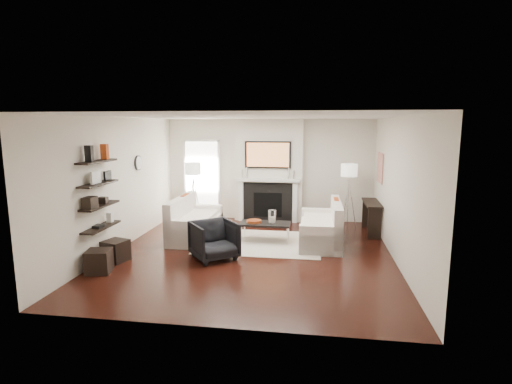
# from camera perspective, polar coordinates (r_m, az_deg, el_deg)

# --- Properties ---
(room_envelope) EXTENTS (6.00, 6.00, 6.00)m
(room_envelope) POSITION_cam_1_polar(r_m,az_deg,el_deg) (7.77, -0.65, 0.73)
(room_envelope) COLOR black
(room_envelope) RESTS_ON ground
(chimney_breast) EXTENTS (1.80, 0.25, 2.70)m
(chimney_breast) POSITION_cam_1_polar(r_m,az_deg,el_deg) (10.59, 1.80, 3.08)
(chimney_breast) COLOR silver
(chimney_breast) RESTS_ON floor
(fireplace_surround) EXTENTS (1.30, 0.02, 1.04)m
(fireplace_surround) POSITION_cam_1_polar(r_m,az_deg,el_deg) (10.59, 1.70, -1.47)
(fireplace_surround) COLOR black
(fireplace_surround) RESTS_ON floor
(firebox) EXTENTS (0.75, 0.02, 0.65)m
(firebox) POSITION_cam_1_polar(r_m,az_deg,el_deg) (10.59, 1.69, -1.85)
(firebox) COLOR black
(firebox) RESTS_ON floor
(mantel_pilaster_l) EXTENTS (0.12, 0.08, 1.10)m
(mantel_pilaster_l) POSITION_cam_1_polar(r_m,az_deg,el_deg) (10.66, -2.17, -1.23)
(mantel_pilaster_l) COLOR white
(mantel_pilaster_l) RESTS_ON floor
(mantel_pilaster_r) EXTENTS (0.12, 0.08, 1.10)m
(mantel_pilaster_r) POSITION_cam_1_polar(r_m,az_deg,el_deg) (10.49, 5.59, -1.44)
(mantel_pilaster_r) COLOR white
(mantel_pilaster_r) RESTS_ON floor
(mantel_shelf) EXTENTS (1.70, 0.18, 0.07)m
(mantel_shelf) POSITION_cam_1_polar(r_m,az_deg,el_deg) (10.44, 1.68, 1.71)
(mantel_shelf) COLOR white
(mantel_shelf) RESTS_ON chimney_breast
(tv_body) EXTENTS (1.20, 0.06, 0.70)m
(tv_body) POSITION_cam_1_polar(r_m,az_deg,el_deg) (10.40, 1.71, 5.34)
(tv_body) COLOR black
(tv_body) RESTS_ON chimney_breast
(tv_screen) EXTENTS (1.10, 0.00, 0.62)m
(tv_screen) POSITION_cam_1_polar(r_m,az_deg,el_deg) (10.36, 1.69, 5.33)
(tv_screen) COLOR #BF723F
(tv_screen) RESTS_ON tv_body
(candlestick_l_tall) EXTENTS (0.04, 0.04, 0.30)m
(candlestick_l_tall) POSITION_cam_1_polar(r_m,az_deg,el_deg) (10.50, -1.29, 2.78)
(candlestick_l_tall) COLOR silver
(candlestick_l_tall) RESTS_ON mantel_shelf
(candlestick_l_short) EXTENTS (0.04, 0.04, 0.24)m
(candlestick_l_short) POSITION_cam_1_polar(r_m,az_deg,el_deg) (10.53, -1.99, 2.63)
(candlestick_l_short) COLOR silver
(candlestick_l_short) RESTS_ON mantel_shelf
(candlestick_r_tall) EXTENTS (0.04, 0.04, 0.30)m
(candlestick_r_tall) POSITION_cam_1_polar(r_m,az_deg,el_deg) (10.38, 4.71, 2.67)
(candlestick_r_tall) COLOR silver
(candlestick_r_tall) RESTS_ON mantel_shelf
(candlestick_r_short) EXTENTS (0.04, 0.04, 0.24)m
(candlestick_r_short) POSITION_cam_1_polar(r_m,az_deg,el_deg) (10.37, 5.43, 2.49)
(candlestick_r_short) COLOR silver
(candlestick_r_short) RESTS_ON mantel_shelf
(hallway_panel) EXTENTS (0.90, 0.02, 2.10)m
(hallway_panel) POSITION_cam_1_polar(r_m,az_deg,el_deg) (11.10, -7.68, 1.73)
(hallway_panel) COLOR white
(hallway_panel) RESTS_ON floor
(door_trim_l) EXTENTS (0.06, 0.06, 2.16)m
(door_trim_l) POSITION_cam_1_polar(r_m,az_deg,el_deg) (11.22, -10.06, 1.76)
(door_trim_l) COLOR white
(door_trim_l) RESTS_ON floor
(door_trim_r) EXTENTS (0.06, 0.06, 2.16)m
(door_trim_r) POSITION_cam_1_polar(r_m,az_deg,el_deg) (10.95, -5.29, 1.68)
(door_trim_r) COLOR white
(door_trim_r) RESTS_ON floor
(door_trim_top) EXTENTS (1.02, 0.06, 0.06)m
(door_trim_top) POSITION_cam_1_polar(r_m,az_deg,el_deg) (10.98, -7.83, 7.31)
(door_trim_top) COLOR white
(door_trim_top) RESTS_ON wall_back
(rug) EXTENTS (2.60, 2.00, 0.01)m
(rug) POSITION_cam_1_polar(r_m,az_deg,el_deg) (8.80, 0.60, -7.20)
(rug) COLOR #B9A997
(rug) RESTS_ON floor
(loveseat_left_base) EXTENTS (0.85, 1.80, 0.42)m
(loveseat_left_base) POSITION_cam_1_polar(r_m,az_deg,el_deg) (9.21, -8.60, -5.22)
(loveseat_left_base) COLOR silver
(loveseat_left_base) RESTS_ON floor
(loveseat_left_back) EXTENTS (0.18, 1.80, 0.80)m
(loveseat_left_back) POSITION_cam_1_polar(r_m,az_deg,el_deg) (9.24, -10.64, -3.21)
(loveseat_left_back) COLOR silver
(loveseat_left_back) RESTS_ON floor
(loveseat_left_arm_n) EXTENTS (0.85, 0.18, 0.60)m
(loveseat_left_arm_n) POSITION_cam_1_polar(r_m,az_deg,el_deg) (8.45, -10.22, -5.99)
(loveseat_left_arm_n) COLOR silver
(loveseat_left_arm_n) RESTS_ON floor
(loveseat_left_arm_s) EXTENTS (0.85, 0.18, 0.60)m
(loveseat_left_arm_s) POSITION_cam_1_polar(r_m,az_deg,el_deg) (9.95, -7.26, -3.55)
(loveseat_left_arm_s) COLOR silver
(loveseat_left_arm_s) RESTS_ON floor
(loveseat_left_cushion) EXTENTS (0.63, 1.44, 0.10)m
(loveseat_left_cushion) POSITION_cam_1_polar(r_m,az_deg,el_deg) (9.14, -8.34, -3.66)
(loveseat_left_cushion) COLOR silver
(loveseat_left_cushion) RESTS_ON loveseat_left_base
(pillow_left_orange) EXTENTS (0.10, 0.42, 0.42)m
(pillow_left_orange) POSITION_cam_1_polar(r_m,az_deg,el_deg) (9.48, -10.09, -1.62)
(pillow_left_orange) COLOR #AB3F15
(pillow_left_orange) RESTS_ON loveseat_left_cushion
(pillow_left_charcoal) EXTENTS (0.10, 0.40, 0.40)m
(pillow_left_charcoal) POSITION_cam_1_polar(r_m,az_deg,el_deg) (8.93, -11.30, -2.41)
(pillow_left_charcoal) COLOR black
(pillow_left_charcoal) RESTS_ON loveseat_left_cushion
(loveseat_right_base) EXTENTS (0.85, 1.80, 0.42)m
(loveseat_right_base) POSITION_cam_1_polar(r_m,az_deg,el_deg) (8.81, 9.15, -5.93)
(loveseat_right_base) COLOR silver
(loveseat_right_base) RESTS_ON floor
(loveseat_right_back) EXTENTS (0.18, 1.80, 0.80)m
(loveseat_right_back) POSITION_cam_1_polar(r_m,az_deg,el_deg) (8.74, 11.41, -3.97)
(loveseat_right_back) COLOR silver
(loveseat_right_back) RESTS_ON floor
(loveseat_right_arm_n) EXTENTS (0.85, 0.18, 0.60)m
(loveseat_right_arm_n) POSITION_cam_1_polar(r_m,az_deg,el_deg) (8.00, 9.23, -6.84)
(loveseat_right_arm_n) COLOR silver
(loveseat_right_arm_n) RESTS_ON floor
(loveseat_right_arm_s) EXTENTS (0.85, 0.18, 0.60)m
(loveseat_right_arm_s) POSITION_cam_1_polar(r_m,az_deg,el_deg) (9.57, 9.11, -4.12)
(loveseat_right_arm_s) COLOR silver
(loveseat_right_arm_s) RESTS_ON floor
(loveseat_right_cushion) EXTENTS (0.63, 1.44, 0.10)m
(loveseat_right_cushion) POSITION_cam_1_polar(r_m,az_deg,el_deg) (8.74, 8.87, -4.28)
(loveseat_right_cushion) COLOR silver
(loveseat_right_cushion) RESTS_ON loveseat_right_base
(pillow_right_orange) EXTENTS (0.10, 0.42, 0.42)m
(pillow_right_orange) POSITION_cam_1_polar(r_m,az_deg,el_deg) (8.99, 11.36, -2.27)
(pillow_right_orange) COLOR #AB3F15
(pillow_right_orange) RESTS_ON loveseat_right_cushion
(pillow_right_charcoal) EXTENTS (0.10, 0.40, 0.40)m
(pillow_right_charcoal) POSITION_cam_1_polar(r_m,az_deg,el_deg) (8.41, 11.55, -3.16)
(pillow_right_charcoal) COLOR black
(pillow_right_charcoal) RESTS_ON loveseat_right_cushion
(coffee_table) EXTENTS (1.10, 0.55, 0.04)m
(coffee_table) POSITION_cam_1_polar(r_m,az_deg,el_deg) (8.79, 1.33, -4.55)
(coffee_table) COLOR black
(coffee_table) RESTS_ON floor
(coffee_leg_nw) EXTENTS (0.02, 0.02, 0.38)m
(coffee_leg_nw) POSITION_cam_1_polar(r_m,az_deg,el_deg) (8.71, -2.14, -6.12)
(coffee_leg_nw) COLOR silver
(coffee_leg_nw) RESTS_ON floor
(coffee_leg_ne) EXTENTS (0.02, 0.02, 0.38)m
(coffee_leg_ne) POSITION_cam_1_polar(r_m,az_deg,el_deg) (8.59, 4.48, -6.37)
(coffee_leg_ne) COLOR silver
(coffee_leg_ne) RESTS_ON floor
(coffee_leg_sw) EXTENTS (0.02, 0.02, 0.38)m
(coffee_leg_sw) POSITION_cam_1_polar(r_m,az_deg,el_deg) (9.13, -1.63, -5.38)
(coffee_leg_sw) COLOR silver
(coffee_leg_sw) RESTS_ON floor
(coffee_leg_se) EXTENTS (0.02, 0.02, 0.38)m
(coffee_leg_se) POSITION_cam_1_polar(r_m,az_deg,el_deg) (9.01, 4.67, -5.61)
(coffee_leg_se) COLOR silver
(coffee_leg_se) RESTS_ON floor
(hurricane_glass) EXTENTS (0.17, 0.17, 0.30)m
(hurricane_glass) POSITION_cam_1_polar(r_m,az_deg,el_deg) (8.74, 2.32, -3.56)
(hurricane_glass) COLOR white
(hurricane_glass) RESTS_ON coffee_table
(hurricane_candle) EXTENTS (0.09, 0.09, 0.14)m
(hurricane_candle) POSITION_cam_1_polar(r_m,az_deg,el_deg) (8.75, 2.31, -3.98)
(hurricane_candle) COLOR white
(hurricane_candle) RESTS_ON coffee_table
(copper_bowl) EXTENTS (0.33, 0.33, 0.05)m
(copper_bowl) POSITION_cam_1_polar(r_m,az_deg,el_deg) (8.81, -0.28, -4.21)
(copper_bowl) COLOR #C14E20
(copper_bowl) RESTS_ON coffee_table
(armchair) EXTENTS (1.06, 1.05, 0.80)m
(armchair) POSITION_cam_1_polar(r_m,az_deg,el_deg) (7.72, -5.99, -6.59)
(armchair) COLOR black
(armchair) RESTS_ON floor
(lamp_left_post) EXTENTS (0.02, 0.02, 1.20)m
(lamp_left_post) POSITION_cam_1_polar(r_m,az_deg,el_deg) (10.39, -8.88, -1.35)
(lamp_left_post) COLOR silver
(lamp_left_post) RESTS_ON floor
(lamp_left_shade) EXTENTS (0.40, 0.40, 0.30)m
(lamp_left_shade) POSITION_cam_1_polar(r_m,az_deg,el_deg) (10.26, -9.00, 3.32)
(lamp_left_shade) COLOR white
(lamp_left_shade) RESTS_ON lamp_left_post
(lamp_left_leg_a) EXTENTS (0.25, 0.02, 1.23)m
(lamp_left_leg_a) POSITION_cam_1_polar(r_m,az_deg,el_deg) (10.35, -8.30, -1.36)
(lamp_left_leg_a) COLOR silver
(lamp_left_leg_a) RESTS_ON floor
(lamp_left_leg_b) EXTENTS (0.14, 0.22, 1.23)m
(lamp_left_leg_b) POSITION_cam_1_polar(r_m,az_deg,el_deg) (10.49, -9.02, -1.24)
(lamp_left_leg_b) COLOR silver
(lamp_left_leg_b) RESTS_ON floor
(lamp_left_leg_c) EXTENTS (0.14, 0.22, 1.23)m
(lamp_left_leg_c) POSITION_cam_1_polar(r_m,az_deg,el_deg) (10.31, -9.33, -1.43)
(lamp_left_leg_c) COLOR silver
(lamp_left_leg_c) RESTS_ON floor
(lamp_right_post) EXTENTS (0.02, 0.02, 1.20)m
(lamp_right_post) POSITION_cam_1_polar(r_m,az_deg,el_deg) (10.19, 12.99, -1.69)
(lamp_right_post) COLOR silver
(lamp_right_post) RESTS_ON floor
(lamp_right_shade) EXTENTS (0.40, 0.40, 0.30)m
(lamp_right_shade) POSITION_cam_1_polar(r_m,az_deg,el_deg) (10.06, 13.17, 3.07)
(lamp_right_shade) COLOR white
(lamp_right_shade) RESTS_ON lamp_right_post
(lamp_right_leg_a) EXTENTS (0.25, 0.02, 1.23)m
(lamp_right_leg_a) POSITION_cam_1_polar(r_m,az_deg,el_deg) (10.20, 13.61, -1.70)
(lamp_right_leg_a) COLOR silver
(lamp_right_leg_a) RESTS_ON floor
(lamp_right_leg_b) EXTENTS (0.14, 0.22, 1.23)m
(lamp_right_leg_b) POSITION_cam_1_polar(r_m,az_deg,el_deg) (10.28, 12.64, -1.58)
(lamp_right_leg_b) COLOR silver
(lamp_right_leg_b) RESTS_ON floor
(lamp_right_leg_c) EXTENTS (0.14, 0.22, 1.23)m
(lamp_right_leg_c) POSITION_cam_1_polar(r_m,az_deg,el_deg) (10.09, 12.72, -1.78)
(lamp_right_leg_c) COLOR silver
(lamp_right_leg_c) RESTS_ON floor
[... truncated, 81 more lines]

